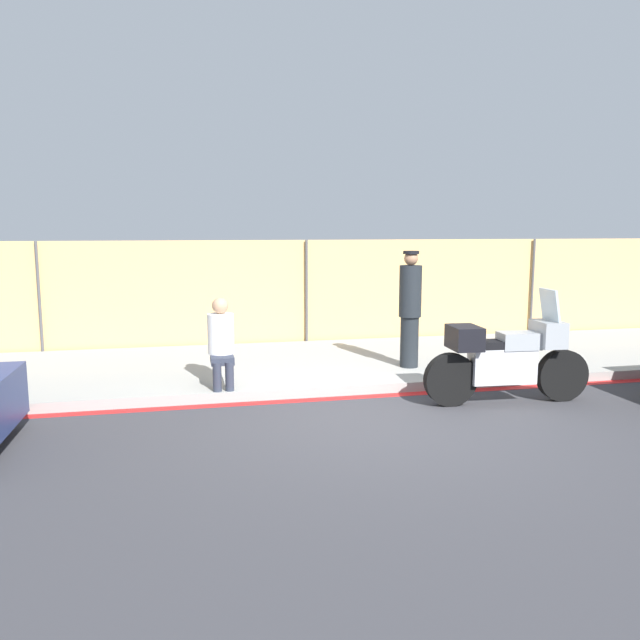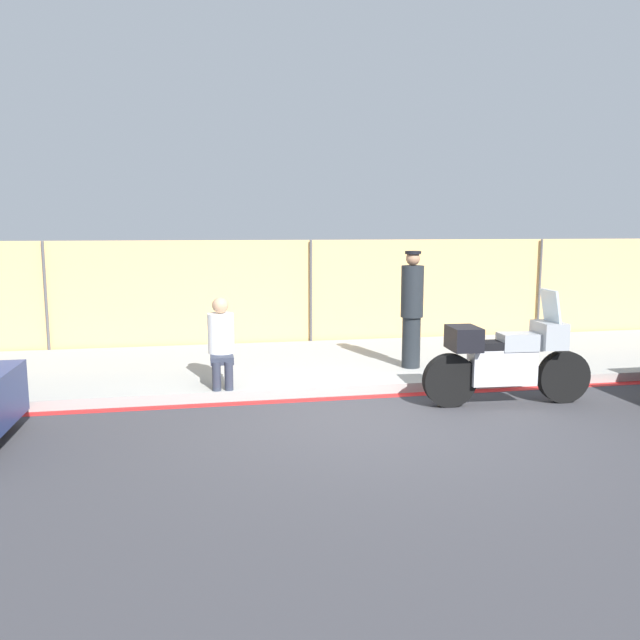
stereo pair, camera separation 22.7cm
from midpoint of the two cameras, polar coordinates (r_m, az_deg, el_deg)
ground_plane at (r=7.54m, az=4.86°, el=-9.22°), size 120.00×120.00×0.00m
sidewalk at (r=10.27m, az=0.03°, el=-4.02°), size 35.10×3.50×0.14m
curb_paint_stripe at (r=8.55m, az=2.68°, el=-7.05°), size 35.10×0.18×0.01m
storefront_fence at (r=11.90m, az=-1.87°, el=2.37°), size 33.35×0.17×2.06m
motorcycle at (r=8.45m, az=15.95°, el=-3.35°), size 2.25×0.58×1.50m
officer_standing at (r=9.67m, az=7.57°, el=1.13°), size 0.34×0.34×1.80m
person_seated_on_curb at (r=8.61m, az=-9.78°, el=-1.60°), size 0.36×0.62×1.21m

